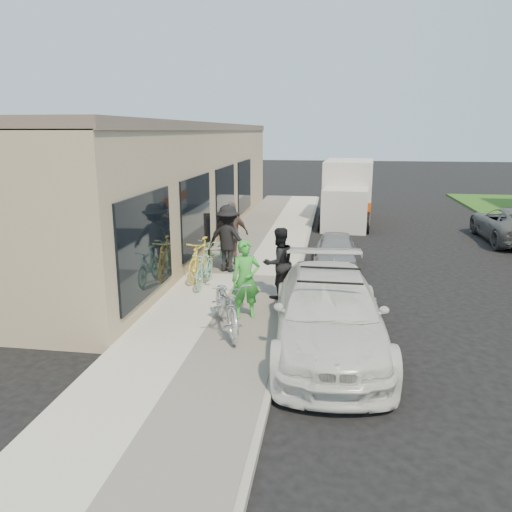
{
  "coord_description": "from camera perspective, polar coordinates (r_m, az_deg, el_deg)",
  "views": [
    {
      "loc": [
        0.4,
        -9.88,
        3.97
      ],
      "look_at": [
        -1.36,
        1.57,
        1.05
      ],
      "focal_mm": 35.0,
      "sensor_mm": 36.0,
      "label": 1
    }
  ],
  "objects": [
    {
      "name": "bystander_a",
      "position": [
        13.78,
        -3.22,
        2.01
      ],
      "size": [
        1.33,
        0.97,
        1.85
      ],
      "primitive_type": "imported",
      "rotation": [
        0.0,
        0.0,
        2.89
      ],
      "color": "black",
      "rests_on": "sidewalk"
    },
    {
      "name": "bystander_b",
      "position": [
        14.37,
        -2.9,
        2.5
      ],
      "size": [
        1.15,
        0.97,
        1.84
      ],
      "primitive_type": "imported",
      "rotation": [
        0.0,
        0.0,
        0.59
      ],
      "color": "brown",
      "rests_on": "sidewalk"
    },
    {
      "name": "cruiser_bike_c",
      "position": [
        13.23,
        -6.29,
        -0.32
      ],
      "size": [
        0.69,
        1.82,
        1.07
      ],
      "primitive_type": "imported",
      "rotation": [
        0.0,
        0.0,
        -0.11
      ],
      "color": "yellow",
      "rests_on": "sidewalk"
    },
    {
      "name": "curb",
      "position": [
        13.49,
        4.74,
        -2.73
      ],
      "size": [
        0.12,
        34.0,
        0.13
      ],
      "primitive_type": "cube",
      "color": "#9E9A91",
      "rests_on": "ground"
    },
    {
      "name": "sidewalk",
      "position": [
        13.67,
        -1.76,
        -2.41
      ],
      "size": [
        3.0,
        34.0,
        0.15
      ],
      "primitive_type": "cube",
      "color": "beige",
      "rests_on": "ground"
    },
    {
      "name": "sedan_white",
      "position": [
        9.34,
        8.31,
        -6.42
      ],
      "size": [
        2.32,
        5.03,
        1.46
      ],
      "rotation": [
        0.0,
        0.0,
        0.07
      ],
      "color": "white",
      "rests_on": "ground"
    },
    {
      "name": "woman_rider",
      "position": [
        10.35,
        -1.18,
        -2.68
      ],
      "size": [
        0.69,
        0.56,
        1.65
      ],
      "primitive_type": "imported",
      "rotation": [
        0.0,
        0.0,
        0.31
      ],
      "color": "green",
      "rests_on": "sidewalk"
    },
    {
      "name": "man_standing",
      "position": [
        11.59,
        2.63,
        -0.79
      ],
      "size": [
        1.03,
        1.0,
        1.67
      ],
      "primitive_type": "imported",
      "rotation": [
        0.0,
        0.0,
        3.8
      ],
      "color": "black",
      "rests_on": "sidewalk"
    },
    {
      "name": "storefront",
      "position": [
        18.83,
        -8.84,
        8.36
      ],
      "size": [
        3.6,
        20.0,
        4.22
      ],
      "color": "tan",
      "rests_on": "ground"
    },
    {
      "name": "cruiser_bike_a",
      "position": [
        12.61,
        -5.91,
        -1.37
      ],
      "size": [
        0.45,
        1.54,
        0.92
      ],
      "primitive_type": "imported",
      "rotation": [
        0.0,
        0.0,
        -0.01
      ],
      "color": "#81C0A7",
      "rests_on": "sidewalk"
    },
    {
      "name": "moving_truck",
      "position": [
        22.67,
        10.41,
        6.88
      ],
      "size": [
        2.4,
        5.57,
        2.68
      ],
      "rotation": [
        0.0,
        0.0,
        -0.07
      ],
      "color": "silver",
      "rests_on": "ground"
    },
    {
      "name": "cruiser_bike_b",
      "position": [
        13.95,
        -4.41,
        0.22
      ],
      "size": [
        1.18,
        1.9,
        0.94
      ],
      "primitive_type": "imported",
      "rotation": [
        0.0,
        0.0,
        -0.34
      ],
      "color": "#81C0A7",
      "rests_on": "sidewalk"
    },
    {
      "name": "sedan_silver",
      "position": [
        15.07,
        9.11,
        0.68
      ],
      "size": [
        1.22,
        2.99,
        1.01
      ],
      "primitive_type": "imported",
      "rotation": [
        0.0,
        0.0,
        -0.01
      ],
      "color": "#95959A",
      "rests_on": "ground"
    },
    {
      "name": "bike_rack",
      "position": [
        13.59,
        -5.57,
        -0.18
      ],
      "size": [
        0.26,
        0.51,
        0.78
      ],
      "rotation": [
        0.0,
        0.0,
        0.43
      ],
      "color": "black",
      "rests_on": "sidewalk"
    },
    {
      "name": "sandwich_board",
      "position": [
        17.54,
        -3.23,
        3.2
      ],
      "size": [
        0.77,
        0.78,
        0.97
      ],
      "rotation": [
        0.0,
        0.0,
        -0.4
      ],
      "color": "black",
      "rests_on": "sidewalk"
    },
    {
      "name": "ground",
      "position": [
        10.66,
        5.99,
        -7.81
      ],
      "size": [
        120.0,
        120.0,
        0.0
      ],
      "primitive_type": "plane",
      "color": "black",
      "rests_on": "ground"
    },
    {
      "name": "far_car_gray",
      "position": [
        20.52,
        27.18,
        3.2
      ],
      "size": [
        2.09,
        4.5,
        1.25
      ],
      "primitive_type": "imported",
      "rotation": [
        0.0,
        0.0,
        3.15
      ],
      "color": "#515455",
      "rests_on": "ground"
    },
    {
      "name": "tandem_bike",
      "position": [
        9.76,
        -3.36,
        -5.48
      ],
      "size": [
        1.48,
        2.19,
        1.09
      ],
      "primitive_type": "imported",
      "rotation": [
        0.0,
        0.0,
        0.4
      ],
      "color": "silver",
      "rests_on": "sidewalk"
    }
  ]
}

